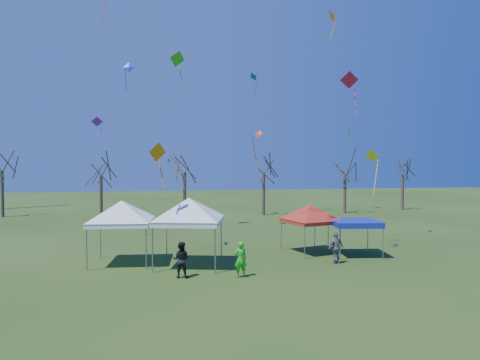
% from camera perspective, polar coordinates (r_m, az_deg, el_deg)
% --- Properties ---
extents(ground, '(140.00, 140.00, 0.00)m').
position_cam_1_polar(ground, '(21.70, 3.31, -12.29)').
color(ground, '#274014').
rests_on(ground, ground).
extents(tree_0, '(3.83, 3.83, 8.44)m').
position_cam_1_polar(tree_0, '(50.26, -29.20, 3.04)').
color(tree_0, '#3D2D21').
rests_on(tree_0, ground).
extents(tree_1, '(3.42, 3.42, 7.54)m').
position_cam_1_polar(tree_1, '(45.36, -18.09, 2.45)').
color(tree_1, '#3D2D21').
rests_on(tree_1, ground).
extents(tree_2, '(3.71, 3.71, 8.18)m').
position_cam_1_polar(tree_2, '(44.85, -7.41, 3.18)').
color(tree_2, '#3D2D21').
rests_on(tree_2, ground).
extents(tree_3, '(3.59, 3.59, 7.91)m').
position_cam_1_polar(tree_3, '(45.83, 3.17, 2.90)').
color(tree_3, '#3D2D21').
rests_on(tree_3, ground).
extents(tree_4, '(3.58, 3.58, 7.89)m').
position_cam_1_polar(tree_4, '(48.92, 13.84, 2.77)').
color(tree_4, '#3D2D21').
rests_on(tree_4, ground).
extents(tree_5, '(3.39, 3.39, 7.46)m').
position_cam_1_polar(tree_5, '(54.72, 20.90, 2.26)').
color(tree_5, '#3D2D21').
rests_on(tree_5, ground).
extents(tent_white_west, '(4.47, 4.47, 3.96)m').
position_cam_1_polar(tent_white_west, '(24.06, -15.51, -3.22)').
color(tent_white_west, gray).
rests_on(tent_white_west, ground).
extents(tent_white_mid, '(4.61, 4.61, 4.19)m').
position_cam_1_polar(tent_white_mid, '(22.84, -6.82, -2.98)').
color(tent_white_mid, gray).
rests_on(tent_white_mid, ground).
extents(tent_red, '(3.75, 3.75, 3.42)m').
position_cam_1_polar(tent_red, '(26.42, 9.36, -3.67)').
color(tent_red, gray).
rests_on(tent_red, ground).
extents(tent_blue, '(3.03, 3.03, 2.10)m').
position_cam_1_polar(tent_blue, '(26.26, 15.02, -5.56)').
color(tent_blue, gray).
rests_on(tent_blue, ground).
extents(person_dark, '(0.99, 0.87, 1.71)m').
position_cam_1_polar(person_dark, '(20.87, -7.88, -10.47)').
color(person_dark, black).
rests_on(person_dark, ground).
extents(person_grey, '(1.09, 0.74, 1.72)m').
position_cam_1_polar(person_grey, '(24.08, 12.67, -8.80)').
color(person_grey, slate).
rests_on(person_grey, ground).
extents(person_green, '(0.66, 0.47, 1.71)m').
position_cam_1_polar(person_green, '(20.74, 0.06, -10.53)').
color(person_green, green).
rests_on(person_green, ground).
extents(kite_27, '(1.19, 0.91, 2.62)m').
position_cam_1_polar(kite_27, '(26.51, 14.38, 12.75)').
color(kite_27, red).
rests_on(kite_27, ground).
extents(kite_11, '(1.61, 1.39, 3.03)m').
position_cam_1_polar(kite_11, '(36.41, -8.39, 15.68)').
color(kite_11, green).
rests_on(kite_11, ground).
extents(kite_1, '(1.02, 0.83, 2.26)m').
position_cam_1_polar(kite_1, '(21.41, -10.98, 3.60)').
color(kite_1, orange).
rests_on(kite_1, ground).
extents(kite_13, '(1.10, 0.81, 2.57)m').
position_cam_1_polar(kite_13, '(40.82, -18.51, 7.37)').
color(kite_13, purple).
rests_on(kite_13, ground).
extents(kite_25, '(0.59, 0.86, 1.75)m').
position_cam_1_polar(kite_25, '(25.68, 12.24, 20.54)').
color(kite_25, orange).
rests_on(kite_25, ground).
extents(kite_19, '(0.89, 1.02, 2.25)m').
position_cam_1_polar(kite_19, '(39.74, 1.85, 13.56)').
color(kite_19, blue).
rests_on(kite_19, ground).
extents(kite_12, '(0.51, 1.09, 3.33)m').
position_cam_1_polar(kite_12, '(47.04, 14.46, 6.21)').
color(kite_12, '#169528').
rests_on(kite_12, ground).
extents(kite_22, '(1.14, 1.12, 2.98)m').
position_cam_1_polar(kite_22, '(41.82, 2.42, 6.01)').
color(kite_22, red).
rests_on(kite_22, ground).
extents(kite_2, '(1.25, 0.68, 3.00)m').
position_cam_1_polar(kite_2, '(44.15, -14.62, 14.30)').
color(kite_2, '#1334CD').
rests_on(kite_2, ground).
extents(kite_17, '(1.03, 1.16, 3.05)m').
position_cam_1_polar(kite_17, '(29.80, 17.25, 3.02)').
color(kite_17, '#EAFB1A').
rests_on(kite_17, ground).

